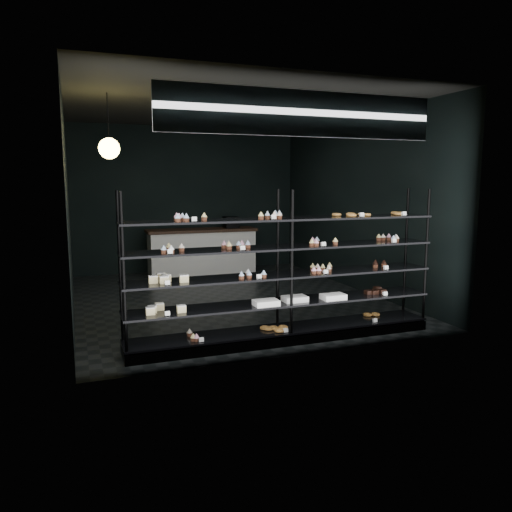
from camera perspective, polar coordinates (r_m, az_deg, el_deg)
room at (r=8.45m, az=-3.38°, el=5.75°), size 5.01×6.01×3.20m
display_shelf at (r=6.28m, az=3.08°, el=-4.16°), size 4.00×0.50×1.91m
signage at (r=5.75m, az=5.34°, el=15.90°), size 3.30×0.05×0.50m
pendant_lamp at (r=7.20m, az=-16.43°, el=11.73°), size 0.28×0.28×0.87m
service_counter at (r=11.01m, az=-6.14°, el=0.64°), size 2.38×0.65×1.23m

